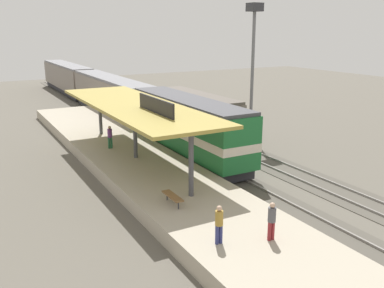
{
  "coord_description": "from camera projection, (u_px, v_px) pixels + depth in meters",
  "views": [
    {
      "loc": [
        -14.9,
        -26.68,
        9.64
      ],
      "look_at": [
        -1.38,
        -2.29,
        2.0
      ],
      "focal_mm": 39.63,
      "sensor_mm": 36.0,
      "label": 1
    }
  ],
  "objects": [
    {
      "name": "light_mast",
      "position": [
        253.0,
        43.0,
        36.31
      ],
      "size": [
        1.1,
        1.1,
        11.7
      ],
      "color": "slate",
      "rests_on": "ground"
    },
    {
      "name": "passenger_carriage_front",
      "position": [
        111.0,
        96.0,
        47.36
      ],
      "size": [
        2.9,
        20.0,
        4.24
      ],
      "color": "#28282D",
      "rests_on": "track_near"
    },
    {
      "name": "person_waiting",
      "position": [
        110.0,
        136.0,
        31.71
      ],
      "size": [
        0.34,
        0.34,
        1.71
      ],
      "color": "#23603D",
      "rests_on": "platform"
    },
    {
      "name": "freight_car",
      "position": [
        197.0,
        112.0,
        40.06
      ],
      "size": [
        2.8,
        12.0,
        3.54
      ],
      "color": "#28282D",
      "rests_on": "track_far"
    },
    {
      "name": "track_near",
      "position": [
        193.0,
        160.0,
        32.02
      ],
      "size": [
        3.2,
        110.0,
        0.16
      ],
      "color": "#4E4941",
      "rests_on": "ground"
    },
    {
      "name": "platform_bench",
      "position": [
        173.0,
        196.0,
        21.63
      ],
      "size": [
        0.44,
        1.7,
        0.5
      ],
      "color": "#333338",
      "rests_on": "platform"
    },
    {
      "name": "track_far",
      "position": [
        243.0,
        151.0,
        34.17
      ],
      "size": [
        3.2,
        110.0,
        0.16
      ],
      "color": "#4E4941",
      "rests_on": "ground"
    },
    {
      "name": "station_canopy",
      "position": [
        135.0,
        106.0,
        28.6
      ],
      "size": [
        5.2,
        18.0,
        4.7
      ],
      "color": "#47474C",
      "rests_on": "platform"
    },
    {
      "name": "passenger_carriage_rear",
      "position": [
        67.0,
        78.0,
        64.91
      ],
      "size": [
        2.9,
        20.0,
        4.24
      ],
      "color": "#28282D",
      "rests_on": "track_near"
    },
    {
      "name": "locomotive",
      "position": [
        187.0,
        127.0,
        32.15
      ],
      "size": [
        2.93,
        14.43,
        4.44
      ],
      "color": "#28282D",
      "rests_on": "track_near"
    },
    {
      "name": "ground_plane",
      "position": [
        216.0,
        156.0,
        32.96
      ],
      "size": [
        120.0,
        120.0,
        0.0
      ],
      "primitive_type": "plane",
      "color": "#5B564C"
    },
    {
      "name": "person_walking",
      "position": [
        219.0,
        223.0,
        17.56
      ],
      "size": [
        0.34,
        0.34,
        1.71
      ],
      "color": "navy",
      "rests_on": "platform"
    },
    {
      "name": "platform",
      "position": [
        136.0,
        164.0,
        29.75
      ],
      "size": [
        6.0,
        44.0,
        0.9
      ],
      "primitive_type": "cube",
      "color": "#A89E89",
      "rests_on": "ground"
    },
    {
      "name": "person_boarding",
      "position": [
        272.0,
        219.0,
        17.86
      ],
      "size": [
        0.34,
        0.34,
        1.71
      ],
      "color": "maroon",
      "rests_on": "platform"
    }
  ]
}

